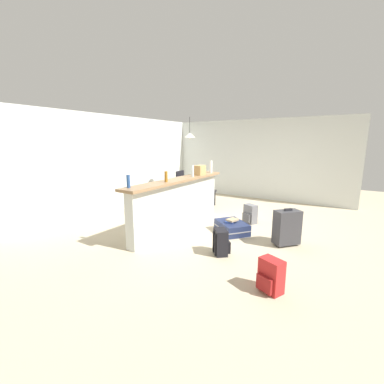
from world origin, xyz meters
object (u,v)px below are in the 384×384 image
(bottle_amber, at_px, (166,177))
(suitcase_upright_charcoal, at_px, (287,227))
(grocery_bag, at_px, (200,170))
(backpack_black, at_px, (221,242))
(bottle_blue, at_px, (128,181))
(bottle_white, at_px, (211,167))
(dining_table, at_px, (189,181))
(pendant_lamp, at_px, (190,135))
(dining_chair_far_side, at_px, (177,184))
(suitcase_flat_navy, at_px, (232,227))
(book_stack, at_px, (231,221))
(dining_chair_near_partition, at_px, (205,188))
(backpack_grey, at_px, (250,214))
(bottle_clear, at_px, (193,171))
(backpack_red, at_px, (271,276))

(bottle_amber, distance_m, suitcase_upright_charcoal, 2.37)
(grocery_bag, bearing_deg, backpack_black, -138.54)
(bottle_blue, distance_m, bottle_white, 2.58)
(dining_table, height_order, pendant_lamp, pendant_lamp)
(bottle_amber, bearing_deg, backpack_black, -99.47)
(dining_chair_far_side, relative_size, suitcase_flat_navy, 1.09)
(grocery_bag, bearing_deg, dining_chair_far_side, 50.05)
(book_stack, bearing_deg, dining_chair_far_side, 55.71)
(dining_chair_far_side, height_order, backpack_black, dining_chair_far_side)
(bottle_amber, distance_m, dining_table, 2.77)
(bottle_blue, height_order, pendant_lamp, pendant_lamp)
(bottle_blue, bearing_deg, dining_chair_near_partition, 6.85)
(grocery_bag, bearing_deg, suitcase_upright_charcoal, -102.71)
(bottle_white, bearing_deg, dining_chair_far_side, 63.01)
(grocery_bag, bearing_deg, suitcase_flat_navy, -111.88)
(bottle_amber, relative_size, suitcase_upright_charcoal, 0.30)
(bottle_blue, distance_m, backpack_black, 1.82)
(backpack_black, bearing_deg, bottle_amber, 80.53)
(bottle_white, height_order, pendant_lamp, pendant_lamp)
(bottle_blue, height_order, dining_table, bottle_blue)
(dining_chair_far_side, distance_m, backpack_black, 4.02)
(dining_chair_near_partition, bearing_deg, pendant_lamp, 75.84)
(dining_table, relative_size, backpack_black, 2.62)
(bottle_blue, relative_size, book_stack, 0.80)
(bottle_blue, distance_m, backpack_grey, 2.89)
(dining_chair_near_partition, bearing_deg, bottle_white, -141.19)
(backpack_grey, bearing_deg, dining_chair_far_side, 70.38)
(suitcase_upright_charcoal, bearing_deg, dining_chair_far_side, 63.71)
(grocery_bag, distance_m, suitcase_upright_charcoal, 2.28)
(bottle_clear, bearing_deg, bottle_blue, 174.38)
(dining_chair_far_side, bearing_deg, bottle_white, -116.99)
(bottle_clear, xyz_separation_m, dining_table, (1.61, 1.14, -0.54))
(bottle_blue, bearing_deg, bottle_clear, -5.62)
(bottle_blue, bearing_deg, suitcase_upright_charcoal, -54.65)
(grocery_bag, xyz_separation_m, book_stack, (-0.42, -0.99, -0.91))
(backpack_red, relative_size, book_stack, 1.56)
(bottle_amber, distance_m, backpack_red, 2.59)
(dining_table, bearing_deg, bottle_amber, -156.04)
(backpack_grey, bearing_deg, bottle_white, 82.48)
(book_stack, bearing_deg, backpack_red, -142.63)
(bottle_clear, xyz_separation_m, dining_chair_near_partition, (1.53, 0.56, -0.67))
(dining_table, bearing_deg, grocery_bag, -138.66)
(bottle_blue, height_order, backpack_grey, bottle_blue)
(bottle_amber, xyz_separation_m, pendant_lamp, (2.57, 1.14, 0.83))
(bottle_amber, distance_m, bottle_clear, 0.88)
(bottle_white, distance_m, backpack_grey, 1.50)
(dining_table, xyz_separation_m, suitcase_flat_navy, (-1.68, -2.12, -0.54))
(backpack_red, bearing_deg, suitcase_upright_charcoal, 6.00)
(bottle_white, bearing_deg, dining_table, 56.42)
(pendant_lamp, distance_m, backpack_grey, 3.03)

